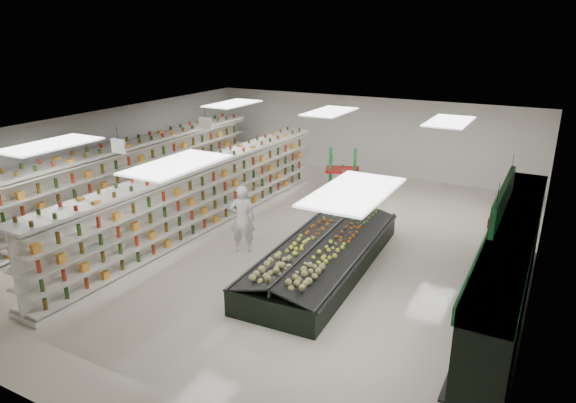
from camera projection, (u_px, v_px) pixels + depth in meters
The scene contains 16 objects.
floor at pixel (272, 237), 15.22m from camera, with size 16.00×16.00×0.00m, color beige.
ceiling at pixel (271, 130), 14.18m from camera, with size 14.00×16.00×0.02m, color white.
wall_back at pixel (368, 136), 21.36m from camera, with size 14.00×0.02×3.20m, color silver.
wall_front at pixel (17, 318), 8.03m from camera, with size 14.00×0.02×3.20m, color silver.
wall_left at pixel (98, 158), 17.83m from camera, with size 0.02×16.00×3.20m, color silver.
wall_right at pixel (540, 229), 11.56m from camera, with size 0.02×16.00×3.20m, color silver.
produce_wall_case at pixel (508, 265), 10.64m from camera, with size 0.93×8.00×2.20m.
aisle_sign_near at pixel (118, 146), 14.36m from camera, with size 0.52×0.06×0.75m.
aisle_sign_far at pixel (205, 123), 17.69m from camera, with size 0.52×0.06×0.75m.
hortifruti_banner at pixel (503, 199), 10.31m from camera, with size 0.12×3.20×0.95m.
gondola_left at pixel (125, 182), 16.97m from camera, with size 1.05×13.15×2.28m.
gondola_center at pixel (202, 200), 15.49m from camera, with size 1.22×12.17×2.11m.
produce_island at pixel (324, 254), 13.13m from camera, with size 2.51×6.24×0.92m.
soda_endcap at pixel (342, 172), 19.19m from camera, with size 1.46×1.23×1.58m.
shopper_main at pixel (242, 219), 14.00m from camera, with size 0.69×0.45×1.90m, color white.
shopper_background at pixel (250, 171), 19.16m from camera, with size 0.77×0.47×1.58m, color tan.
Camera 1 is at (7.06, -12.16, 5.94)m, focal length 32.00 mm.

